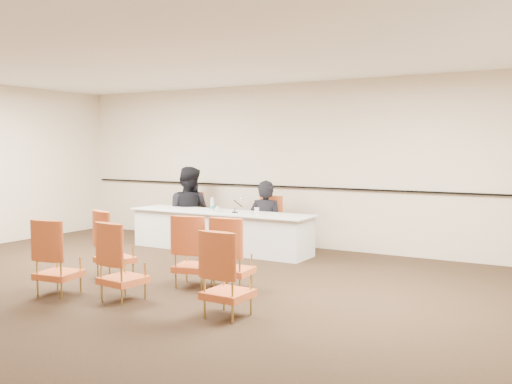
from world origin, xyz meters
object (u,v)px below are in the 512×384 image
at_px(panelist_main_chair, 266,223).
at_px(aud_chair_back_left, 59,256).
at_px(drinking_glass, 217,209).
at_px(aud_chair_back_right, 228,273).
at_px(aud_chair_back_mid, 123,261).
at_px(aud_chair_front_right, 233,253).
at_px(microphone, 235,205).
at_px(aud_chair_front_mid, 194,250).
at_px(panel_table, 220,231).
at_px(coffee_cup, 257,211).
at_px(panelist_second_chair, 188,217).
at_px(aud_chair_front_left, 115,244).
at_px(water_bottle, 212,204).
at_px(panelist_main, 266,229).
at_px(panelist_second, 188,216).

xyz_separation_m(panelist_main_chair, aud_chair_back_left, (-0.68, -4.03, 0.00)).
height_order(drinking_glass, aud_chair_back_right, aud_chair_back_right).
relative_size(aud_chair_back_mid, aud_chair_back_right, 1.00).
xyz_separation_m(drinking_glass, aud_chair_front_right, (1.71, -2.17, -0.27)).
bearing_deg(panelist_main_chair, drinking_glass, -136.28).
height_order(panelist_main_chair, microphone, microphone).
bearing_deg(aud_chair_front_mid, aud_chair_back_right, -53.36).
distance_m(panel_table, panelist_main_chair, 0.83).
bearing_deg(panelist_main_chair, coffee_cup, -73.19).
bearing_deg(panelist_second_chair, aud_chair_back_mid, -62.95).
bearing_deg(panel_table, aud_chair_front_mid, -63.43).
height_order(coffee_cup, aud_chair_front_left, aud_chair_front_left).
distance_m(water_bottle, aud_chair_front_mid, 2.64).
xyz_separation_m(aud_chair_front_left, aud_chair_front_mid, (1.27, 0.13, 0.00)).
bearing_deg(panelist_main, panel_table, 28.80).
height_order(panelist_main, aud_chair_front_mid, panelist_main).
bearing_deg(panelist_main, aud_chair_back_right, 102.62).
distance_m(aud_chair_front_right, aud_chair_back_mid, 1.38).
distance_m(panelist_main_chair, aud_chair_front_right, 2.97).
relative_size(panelist_main_chair, coffee_cup, 7.50).
bearing_deg(panel_table, microphone, -8.80).
bearing_deg(aud_chair_front_mid, microphone, 95.04).
xyz_separation_m(water_bottle, drinking_glass, (0.13, -0.04, -0.08)).
height_order(water_bottle, aud_chair_front_right, same).
height_order(aud_chair_front_right, aud_chair_back_mid, same).
bearing_deg(panelist_second, drinking_glass, 141.31).
bearing_deg(panelist_second, panelist_main, 170.02).
height_order(panelist_main, aud_chair_back_left, panelist_main).
bearing_deg(panel_table, panelist_main, 40.14).
relative_size(panelist_second, aud_chair_back_right, 2.01).
xyz_separation_m(panel_table, aud_chair_front_mid, (1.14, -2.32, 0.13)).
bearing_deg(aud_chair_back_left, water_bottle, 81.86).
height_order(water_bottle, aud_chair_back_left, same).
bearing_deg(drinking_glass, aud_chair_back_mid, -75.46).
bearing_deg(aud_chair_front_right, microphone, 115.27).
distance_m(aud_chair_front_left, aud_chair_front_right, 1.85).
xyz_separation_m(panelist_second_chair, drinking_glass, (1.10, -0.61, 0.27)).
bearing_deg(panelist_second_chair, water_bottle, -30.47).
height_order(panelist_second_chair, aud_chair_back_right, same).
bearing_deg(coffee_cup, aud_chair_back_mid, -89.78).
bearing_deg(panelist_second_chair, panelist_second, 0.00).
bearing_deg(microphone, coffee_cup, 13.24).
distance_m(microphone, drinking_glass, 0.36).
xyz_separation_m(panelist_main_chair, coffee_cup, (0.19, -0.65, 0.29)).
bearing_deg(panelist_main, panelist_second_chair, -11.34).
height_order(panel_table, aud_chair_front_left, aud_chair_front_left).
distance_m(panelist_second_chair, water_bottle, 1.18).
distance_m(microphone, water_bottle, 0.49).
bearing_deg(aud_chair_back_right, aud_chair_front_right, 121.42).
height_order(panelist_main, aud_chair_front_right, panelist_main).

